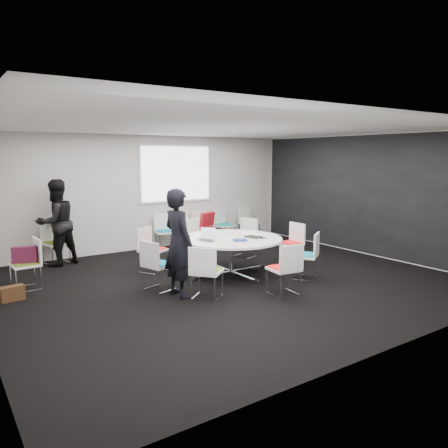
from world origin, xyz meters
TOP-DOWN VIEW (x-y plane):
  - room_shell at (0.09, 0.00)m, footprint 8.08×7.08m
  - conference_table at (0.32, 0.33)m, footprint 1.98×1.98m
  - projection_screen at (0.80, 3.46)m, footprint 1.90×0.03m
  - chair_ring_a at (1.83, 0.29)m, footprint 0.45×0.46m
  - chair_ring_b at (1.43, 1.38)m, footprint 0.58×0.59m
  - chair_ring_c at (0.44, 1.88)m, footprint 0.51×0.50m
  - chair_ring_d at (-0.88, 1.36)m, footprint 0.62×0.61m
  - chair_ring_e at (-1.31, 0.19)m, footprint 0.57×0.57m
  - chair_ring_f at (-0.86, -0.66)m, footprint 0.64×0.64m
  - chair_ring_g at (0.31, -1.22)m, footprint 0.51×0.50m
  - chair_ring_h at (1.31, -0.71)m, footprint 0.63×0.63m
  - chair_back_a at (0.28, 3.13)m, footprint 0.54×0.53m
  - chair_back_b at (0.89, 3.17)m, footprint 0.51×0.50m
  - chair_back_c at (1.40, 3.17)m, footprint 0.47×0.46m
  - chair_back_d at (2.06, 3.14)m, footprint 0.54×0.53m
  - chair_back_e at (2.91, 3.16)m, footprint 0.53×0.52m
  - chair_spare_left at (-3.18, 1.51)m, footprint 0.48×0.49m
  - chair_person_back at (-2.31, 3.17)m, footprint 0.56×0.56m
  - person_main at (-1.16, -0.28)m, footprint 0.48×0.68m
  - person_back at (-2.30, 3.00)m, footprint 1.07×0.95m
  - laptop at (-0.19, 0.35)m, footprint 0.31×0.41m
  - laptop_lid at (-0.19, 0.35)m, footprint 0.17×0.26m
  - notebook_black at (0.70, 0.12)m, footprint 0.29×0.34m
  - tablet_folio at (0.28, -0.02)m, footprint 0.33×0.31m
  - papers_right at (0.90, 0.57)m, footprint 0.37×0.34m
  - papers_front at (0.92, 0.33)m, footprint 0.32×0.24m
  - cup at (0.49, 0.69)m, footprint 0.08×0.08m
  - phone at (0.79, -0.07)m, footprint 0.14×0.07m
  - maroon_bag at (-3.19, 1.51)m, footprint 0.42×0.27m
  - brown_bag at (-3.50, 0.99)m, footprint 0.38×0.21m
  - red_jacket at (1.40, 2.94)m, footprint 0.47×0.27m

SIDE VIEW (x-z plane):
  - brown_bag at x=-3.50m, z-range 0.00..0.24m
  - chair_ring_a at x=1.83m, z-range -0.16..0.72m
  - chair_ring_b at x=1.43m, z-range -0.16..0.72m
  - chair_ring_c at x=0.44m, z-range -0.16..0.72m
  - chair_ring_d at x=-0.88m, z-range -0.16..0.72m
  - chair_ring_e at x=-1.31m, z-range -0.16..0.72m
  - chair_ring_f at x=-0.86m, z-range -0.16..0.72m
  - chair_ring_g at x=0.31m, z-range -0.16..0.72m
  - chair_ring_h at x=1.31m, z-range -0.16..0.72m
  - chair_back_a at x=0.28m, z-range -0.16..0.72m
  - chair_back_b at x=0.89m, z-range -0.16..0.72m
  - chair_back_c at x=1.40m, z-range -0.16..0.72m
  - chair_back_d at x=2.06m, z-range -0.16..0.72m
  - chair_back_e at x=2.91m, z-range -0.16..0.72m
  - chair_spare_left at x=-3.18m, z-range -0.16..0.72m
  - chair_person_back at x=-2.31m, z-range -0.16..0.72m
  - conference_table at x=0.32m, z-range 0.14..0.87m
  - maroon_bag at x=-3.19m, z-range 0.48..0.76m
  - red_jacket at x=1.40m, z-range 0.52..0.88m
  - papers_right at x=0.90m, z-range 0.73..0.73m
  - papers_front at x=0.92m, z-range 0.73..0.73m
  - phone at x=0.79m, z-range 0.73..0.74m
  - notebook_black at x=0.70m, z-range 0.73..0.75m
  - tablet_folio at x=0.28m, z-range 0.73..0.76m
  - laptop at x=-0.19m, z-range 0.73..0.76m
  - cup at x=0.49m, z-range 0.73..0.82m
  - laptop_lid at x=-0.19m, z-range 0.75..0.97m
  - person_main at x=-1.16m, z-range 0.00..1.78m
  - person_back at x=-2.30m, z-range 0.00..1.82m
  - room_shell at x=0.09m, z-range -0.04..2.84m
  - projection_screen at x=0.80m, z-range 1.17..2.53m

